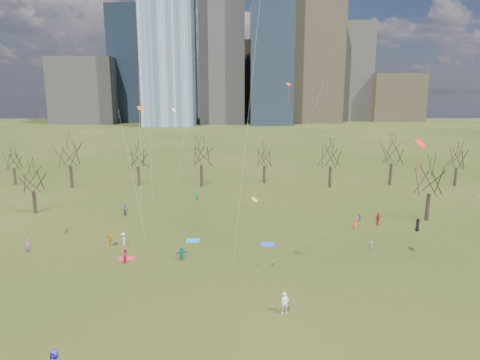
{
  "coord_description": "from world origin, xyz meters",
  "views": [
    {
      "loc": [
        -0.44,
        -38.8,
        17.5
      ],
      "look_at": [
        0.0,
        12.0,
        7.0
      ],
      "focal_mm": 32.0,
      "sensor_mm": 36.0,
      "label": 1
    }
  ],
  "objects_px": {
    "blanket_navy": "(268,244)",
    "person_2": "(126,256)",
    "blanket_teal": "(193,241)",
    "blanket_crimson": "(126,259)",
    "person_1": "(285,303)",
    "person_4": "(110,239)"
  },
  "relations": [
    {
      "from": "person_1",
      "to": "person_4",
      "type": "bearing_deg",
      "value": 123.54
    },
    {
      "from": "blanket_navy",
      "to": "person_4",
      "type": "distance_m",
      "value": 18.2
    },
    {
      "from": "blanket_crimson",
      "to": "person_1",
      "type": "bearing_deg",
      "value": -36.45
    },
    {
      "from": "blanket_teal",
      "to": "person_1",
      "type": "relative_size",
      "value": 0.89
    },
    {
      "from": "blanket_teal",
      "to": "person_2",
      "type": "distance_m",
      "value": 9.2
    },
    {
      "from": "person_2",
      "to": "blanket_teal",
      "type": "bearing_deg",
      "value": -30.36
    },
    {
      "from": "blanket_navy",
      "to": "person_2",
      "type": "bearing_deg",
      "value": -160.57
    },
    {
      "from": "person_1",
      "to": "person_2",
      "type": "height_order",
      "value": "person_1"
    },
    {
      "from": "blanket_teal",
      "to": "blanket_navy",
      "type": "distance_m",
      "value": 8.98
    },
    {
      "from": "blanket_navy",
      "to": "person_1",
      "type": "bearing_deg",
      "value": -89.15
    },
    {
      "from": "person_1",
      "to": "person_4",
      "type": "distance_m",
      "value": 24.02
    },
    {
      "from": "blanket_teal",
      "to": "blanket_crimson",
      "type": "relative_size",
      "value": 1.0
    },
    {
      "from": "blanket_teal",
      "to": "blanket_crimson",
      "type": "distance_m",
      "value": 8.64
    },
    {
      "from": "blanket_crimson",
      "to": "person_4",
      "type": "bearing_deg",
      "value": 125.47
    },
    {
      "from": "blanket_teal",
      "to": "person_4",
      "type": "xyz_separation_m",
      "value": [
        -9.3,
        -1.78,
        0.89
      ]
    },
    {
      "from": "blanket_navy",
      "to": "person_2",
      "type": "distance_m",
      "value": 16.07
    },
    {
      "from": "blanket_teal",
      "to": "blanket_navy",
      "type": "height_order",
      "value": "same"
    },
    {
      "from": "person_2",
      "to": "person_1",
      "type": "bearing_deg",
      "value": -111.63
    },
    {
      "from": "blanket_teal",
      "to": "person_2",
      "type": "xyz_separation_m",
      "value": [
        -6.26,
        -6.7,
        0.77
      ]
    },
    {
      "from": "blanket_navy",
      "to": "person_4",
      "type": "height_order",
      "value": "person_4"
    },
    {
      "from": "blanket_crimson",
      "to": "person_2",
      "type": "height_order",
      "value": "person_2"
    },
    {
      "from": "person_2",
      "to": "blanket_navy",
      "type": "bearing_deg",
      "value": -57.86
    }
  ]
}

